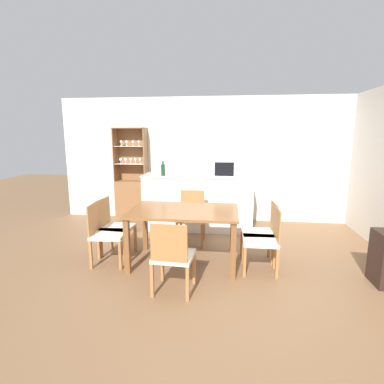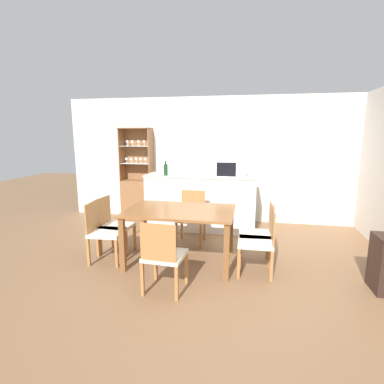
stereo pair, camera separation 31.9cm
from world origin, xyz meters
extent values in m
plane|color=brown|center=(0.00, 0.00, 0.00)|extent=(18.00, 18.00, 0.00)
cube|color=silver|center=(0.00, 2.63, 1.27)|extent=(6.80, 0.06, 2.55)
cube|color=white|center=(-0.40, 1.91, 0.51)|extent=(2.04, 0.59, 1.02)
cube|color=beige|center=(-0.40, 1.91, 1.03)|extent=(2.07, 0.62, 0.03)
cube|color=brown|center=(-1.87, 2.44, 0.41)|extent=(0.67, 0.32, 0.83)
cube|color=brown|center=(-1.87, 2.59, 1.38)|extent=(0.67, 0.02, 1.10)
cube|color=brown|center=(-2.19, 2.44, 1.38)|extent=(0.02, 0.32, 1.10)
cube|color=brown|center=(-1.55, 2.44, 1.38)|extent=(0.02, 0.32, 1.10)
cube|color=brown|center=(-1.87, 2.44, 1.92)|extent=(0.67, 0.32, 0.02)
cube|color=white|center=(-1.87, 2.44, 1.19)|extent=(0.62, 0.28, 0.01)
cube|color=white|center=(-1.87, 2.44, 1.56)|extent=(0.62, 0.28, 0.01)
cylinder|color=white|center=(-2.08, 2.40, 1.20)|extent=(0.04, 0.04, 0.01)
cylinder|color=white|center=(-2.08, 2.40, 1.23)|extent=(0.01, 0.01, 0.06)
sphere|color=white|center=(-2.08, 2.40, 1.28)|extent=(0.06, 0.06, 0.06)
cylinder|color=white|center=(-2.07, 2.45, 1.56)|extent=(0.04, 0.04, 0.01)
cylinder|color=white|center=(-2.07, 2.45, 1.59)|extent=(0.01, 0.01, 0.06)
sphere|color=white|center=(-2.07, 2.45, 1.65)|extent=(0.06, 0.06, 0.06)
cylinder|color=white|center=(-1.97, 2.40, 1.20)|extent=(0.04, 0.04, 0.01)
cylinder|color=white|center=(-1.97, 2.40, 1.23)|extent=(0.01, 0.01, 0.06)
sphere|color=white|center=(-1.97, 2.40, 1.28)|extent=(0.06, 0.06, 0.06)
cylinder|color=white|center=(-1.94, 2.41, 1.56)|extent=(0.04, 0.04, 0.01)
cylinder|color=white|center=(-1.94, 2.41, 1.59)|extent=(0.01, 0.01, 0.06)
sphere|color=white|center=(-1.94, 2.41, 1.65)|extent=(0.06, 0.06, 0.06)
cylinder|color=white|center=(-1.87, 2.43, 1.20)|extent=(0.04, 0.04, 0.01)
cylinder|color=white|center=(-1.87, 2.43, 1.23)|extent=(0.01, 0.01, 0.06)
sphere|color=white|center=(-1.87, 2.43, 1.28)|extent=(0.06, 0.06, 0.06)
cylinder|color=white|center=(-1.81, 2.43, 1.56)|extent=(0.04, 0.04, 0.01)
cylinder|color=white|center=(-1.81, 2.43, 1.59)|extent=(0.01, 0.01, 0.06)
sphere|color=white|center=(-1.81, 2.43, 1.65)|extent=(0.06, 0.06, 0.06)
cylinder|color=white|center=(-1.77, 2.41, 1.20)|extent=(0.04, 0.04, 0.01)
cylinder|color=white|center=(-1.77, 2.41, 1.23)|extent=(0.01, 0.01, 0.06)
sphere|color=white|center=(-1.77, 2.41, 1.28)|extent=(0.06, 0.06, 0.06)
cylinder|color=white|center=(-1.68, 2.41, 1.56)|extent=(0.04, 0.04, 0.01)
cylinder|color=white|center=(-1.68, 2.41, 1.59)|extent=(0.01, 0.01, 0.06)
sphere|color=white|center=(-1.68, 2.41, 1.65)|extent=(0.06, 0.06, 0.06)
cylinder|color=white|center=(-1.66, 2.42, 1.20)|extent=(0.04, 0.04, 0.01)
cylinder|color=white|center=(-1.66, 2.42, 1.23)|extent=(0.01, 0.01, 0.06)
sphere|color=white|center=(-1.66, 2.42, 1.28)|extent=(0.06, 0.06, 0.06)
cube|color=brown|center=(-0.43, 0.33, 0.75)|extent=(1.48, 0.97, 0.03)
cube|color=brown|center=(-1.11, -0.10, 0.37)|extent=(0.07, 0.07, 0.74)
cube|color=brown|center=(0.25, -0.10, 0.37)|extent=(0.07, 0.07, 0.74)
cube|color=brown|center=(-1.11, 0.76, 0.37)|extent=(0.07, 0.07, 0.74)
cube|color=brown|center=(0.25, 0.76, 0.37)|extent=(0.07, 0.07, 0.74)
cube|color=beige|center=(-0.43, -0.45, 0.42)|extent=(0.47, 0.47, 0.05)
cube|color=#A8703D|center=(-0.45, -0.66, 0.65)|extent=(0.41, 0.05, 0.42)
cube|color=#A8703D|center=(-0.62, -0.23, 0.20)|extent=(0.04, 0.04, 0.40)
cube|color=#A8703D|center=(-0.22, -0.26, 0.20)|extent=(0.04, 0.04, 0.40)
cube|color=#A8703D|center=(-0.65, -0.63, 0.20)|extent=(0.04, 0.04, 0.40)
cube|color=#A8703D|center=(-0.25, -0.66, 0.20)|extent=(0.04, 0.04, 0.40)
cube|color=beige|center=(-1.46, 0.48, 0.42)|extent=(0.47, 0.47, 0.05)
cube|color=#A8703D|center=(-1.68, 0.49, 0.65)|extent=(0.05, 0.41, 0.42)
cube|color=#A8703D|center=(-1.25, 0.66, 0.20)|extent=(0.04, 0.04, 0.40)
cube|color=#A8703D|center=(-1.28, 0.26, 0.20)|extent=(0.04, 0.04, 0.40)
cube|color=#A8703D|center=(-1.65, 0.69, 0.20)|extent=(0.04, 0.04, 0.40)
cube|color=#A8703D|center=(-1.68, 0.29, 0.20)|extent=(0.04, 0.04, 0.40)
cube|color=beige|center=(-0.43, 1.11, 0.42)|extent=(0.44, 0.44, 0.05)
cube|color=#A8703D|center=(-0.43, 1.32, 0.65)|extent=(0.41, 0.02, 0.42)
cube|color=#A8703D|center=(-0.23, 0.91, 0.20)|extent=(0.04, 0.04, 0.40)
cube|color=#A8703D|center=(-0.63, 0.91, 0.20)|extent=(0.04, 0.04, 0.40)
cube|color=#A8703D|center=(-0.23, 1.31, 0.20)|extent=(0.04, 0.04, 0.40)
cube|color=#A8703D|center=(-0.63, 1.31, 0.20)|extent=(0.04, 0.04, 0.40)
cube|color=beige|center=(0.60, 0.18, 0.42)|extent=(0.44, 0.44, 0.05)
cube|color=#A8703D|center=(0.81, 0.18, 0.65)|extent=(0.02, 0.41, 0.42)
cube|color=#A8703D|center=(0.40, -0.02, 0.20)|extent=(0.04, 0.04, 0.40)
cube|color=#A8703D|center=(0.40, 0.39, 0.20)|extent=(0.04, 0.04, 0.40)
cube|color=#A8703D|center=(0.80, -0.02, 0.20)|extent=(0.04, 0.04, 0.40)
cube|color=#A8703D|center=(0.80, 0.39, 0.20)|extent=(0.04, 0.04, 0.40)
cube|color=beige|center=(-1.46, 0.18, 0.42)|extent=(0.47, 0.47, 0.05)
cube|color=#A8703D|center=(-1.68, 0.17, 0.65)|extent=(0.05, 0.41, 0.42)
cube|color=#A8703D|center=(-1.28, 0.40, 0.20)|extent=(0.04, 0.04, 0.40)
cube|color=#A8703D|center=(-1.25, 0.00, 0.20)|extent=(0.04, 0.04, 0.40)
cube|color=#A8703D|center=(-1.68, 0.37, 0.20)|extent=(0.04, 0.04, 0.40)
cube|color=#A8703D|center=(-1.65, -0.03, 0.20)|extent=(0.04, 0.04, 0.40)
cube|color=beige|center=(0.60, 0.48, 0.42)|extent=(0.47, 0.47, 0.05)
cube|color=#A8703D|center=(0.81, 0.49, 0.65)|extent=(0.04, 0.41, 0.42)
cube|color=#A8703D|center=(0.41, 0.26, 0.20)|extent=(0.04, 0.04, 0.40)
cube|color=#A8703D|center=(0.39, 0.67, 0.20)|extent=(0.04, 0.04, 0.40)
cube|color=#A8703D|center=(0.81, 0.29, 0.20)|extent=(0.04, 0.04, 0.40)
cube|color=#A8703D|center=(0.79, 0.69, 0.20)|extent=(0.04, 0.04, 0.40)
cube|color=silver|center=(0.16, 1.87, 1.19)|extent=(0.53, 0.40, 0.28)
cube|color=black|center=(0.09, 1.67, 1.19)|extent=(0.34, 0.01, 0.24)
cylinder|color=#193D23|center=(-1.02, 1.72, 1.15)|extent=(0.07, 0.07, 0.21)
cylinder|color=#193D23|center=(-1.02, 1.72, 1.29)|extent=(0.03, 0.03, 0.06)
camera|label=1|loc=(0.17, -3.63, 1.79)|focal=28.00mm
camera|label=2|loc=(0.48, -3.58, 1.79)|focal=28.00mm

